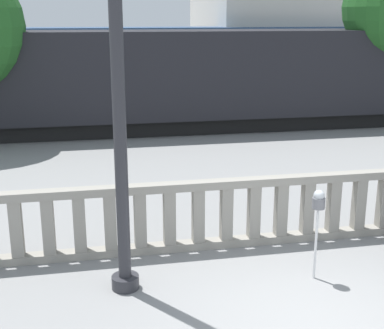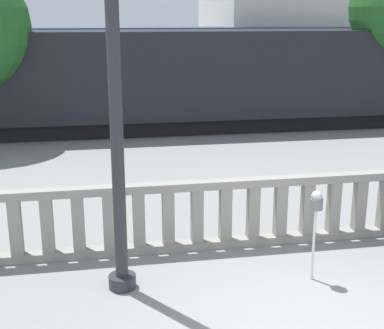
{
  "view_description": "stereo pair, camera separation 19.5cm",
  "coord_description": "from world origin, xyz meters",
  "px_view_note": "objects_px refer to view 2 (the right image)",
  "views": [
    {
      "loc": [
        -2.83,
        -5.76,
        3.97
      ],
      "look_at": [
        -0.92,
        3.77,
        1.26
      ],
      "focal_mm": 50.0,
      "sensor_mm": 36.0,
      "label": 1
    },
    {
      "loc": [
        -2.64,
        -5.8,
        3.97
      ],
      "look_at": [
        -0.92,
        3.77,
        1.26
      ],
      "focal_mm": 50.0,
      "sensor_mm": 36.0,
      "label": 2
    }
  ],
  "objects_px": {
    "parking_meter": "(316,207)",
    "train_near": "(180,78)",
    "train_far": "(244,57)",
    "lamppost": "(114,61)"
  },
  "relations": [
    {
      "from": "train_near",
      "to": "lamppost",
      "type": "bearing_deg",
      "value": -103.18
    },
    {
      "from": "train_near",
      "to": "train_far",
      "type": "relative_size",
      "value": 1.14
    },
    {
      "from": "parking_meter",
      "to": "train_near",
      "type": "height_order",
      "value": "train_near"
    },
    {
      "from": "lamppost",
      "to": "train_near",
      "type": "height_order",
      "value": "lamppost"
    },
    {
      "from": "lamppost",
      "to": "parking_meter",
      "type": "relative_size",
      "value": 4.47
    },
    {
      "from": "train_far",
      "to": "train_near",
      "type": "bearing_deg",
      "value": -117.28
    },
    {
      "from": "lamppost",
      "to": "train_near",
      "type": "relative_size",
      "value": 0.26
    },
    {
      "from": "parking_meter",
      "to": "train_far",
      "type": "bearing_deg",
      "value": 77.35
    },
    {
      "from": "parking_meter",
      "to": "train_near",
      "type": "distance_m",
      "value": 11.8
    },
    {
      "from": "parking_meter",
      "to": "lamppost",
      "type": "bearing_deg",
      "value": 175.1
    }
  ]
}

